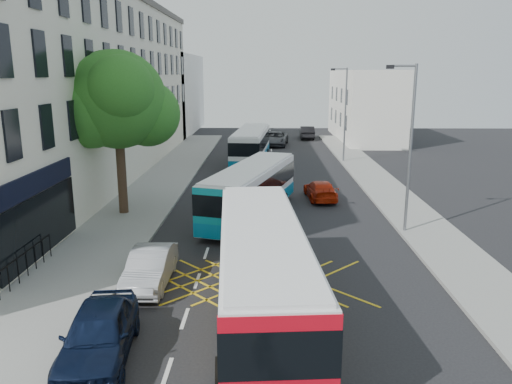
{
  "coord_description": "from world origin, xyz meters",
  "views": [
    {
      "loc": [
        -0.61,
        -11.68,
        7.75
      ],
      "look_at": [
        -1.05,
        11.43,
        2.2
      ],
      "focal_mm": 35.0,
      "sensor_mm": 36.0,
      "label": 1
    }
  ],
  "objects_px": {
    "bus_near": "(262,271)",
    "parked_car_silver": "(150,267)",
    "parked_car_blue": "(99,334)",
    "distant_car_dark": "(307,132)",
    "bus_mid": "(251,191)",
    "street_tree": "(117,101)",
    "red_hatchback": "(320,190)",
    "lamp_near": "(409,140)",
    "bus_far": "(251,145)",
    "lamp_far": "(344,110)",
    "distant_car_grey": "(276,139)"
  },
  "relations": [
    {
      "from": "bus_near",
      "to": "parked_car_silver",
      "type": "distance_m",
      "value": 5.06
    },
    {
      "from": "parked_car_blue",
      "to": "distant_car_dark",
      "type": "xyz_separation_m",
      "value": [
        9.55,
        47.51,
        -0.01
      ]
    },
    {
      "from": "lamp_near",
      "to": "bus_mid",
      "type": "distance_m",
      "value": 8.61
    },
    {
      "from": "parked_car_silver",
      "to": "bus_mid",
      "type": "bearing_deg",
      "value": 68.57
    },
    {
      "from": "lamp_far",
      "to": "bus_mid",
      "type": "xyz_separation_m",
      "value": [
        -7.57,
        -17.34,
        -3.12
      ]
    },
    {
      "from": "lamp_near",
      "to": "bus_far",
      "type": "distance_m",
      "value": 21.27
    },
    {
      "from": "lamp_near",
      "to": "parked_car_silver",
      "type": "bearing_deg",
      "value": -150.28
    },
    {
      "from": "street_tree",
      "to": "distant_car_grey",
      "type": "distance_m",
      "value": 29.39
    },
    {
      "from": "street_tree",
      "to": "parked_car_silver",
      "type": "xyz_separation_m",
      "value": [
        3.61,
        -9.3,
        -5.62
      ]
    },
    {
      "from": "lamp_near",
      "to": "distant_car_grey",
      "type": "xyz_separation_m",
      "value": [
        -5.71,
        30.39,
        -3.88
      ]
    },
    {
      "from": "bus_near",
      "to": "parked_car_blue",
      "type": "bearing_deg",
      "value": -156.25
    },
    {
      "from": "bus_mid",
      "to": "street_tree",
      "type": "bearing_deg",
      "value": -166.0
    },
    {
      "from": "lamp_far",
      "to": "distant_car_grey",
      "type": "xyz_separation_m",
      "value": [
        -5.71,
        10.39,
        -3.88
      ]
    },
    {
      "from": "street_tree",
      "to": "parked_car_silver",
      "type": "height_order",
      "value": "street_tree"
    },
    {
      "from": "bus_near",
      "to": "red_hatchback",
      "type": "bearing_deg",
      "value": 73.06
    },
    {
      "from": "bus_mid",
      "to": "parked_car_blue",
      "type": "relative_size",
      "value": 2.32
    },
    {
      "from": "bus_far",
      "to": "parked_car_silver",
      "type": "distance_m",
      "value": 25.97
    },
    {
      "from": "street_tree",
      "to": "bus_far",
      "type": "distance_m",
      "value": 18.38
    },
    {
      "from": "lamp_near",
      "to": "red_hatchback",
      "type": "xyz_separation_m",
      "value": [
        -3.35,
        6.76,
        -4.02
      ]
    },
    {
      "from": "bus_far",
      "to": "distant_car_dark",
      "type": "distance_m",
      "value": 17.86
    },
    {
      "from": "street_tree",
      "to": "red_hatchback",
      "type": "relative_size",
      "value": 2.16
    },
    {
      "from": "lamp_far",
      "to": "red_hatchback",
      "type": "height_order",
      "value": "lamp_far"
    },
    {
      "from": "bus_far",
      "to": "distant_car_grey",
      "type": "relative_size",
      "value": 2.01
    },
    {
      "from": "lamp_far",
      "to": "bus_far",
      "type": "bearing_deg",
      "value": -176.03
    },
    {
      "from": "parked_car_silver",
      "to": "distant_car_dark",
      "type": "xyz_separation_m",
      "value": [
        9.27,
        42.49,
        0.08
      ]
    },
    {
      "from": "bus_near",
      "to": "bus_mid",
      "type": "height_order",
      "value": "bus_near"
    },
    {
      "from": "red_hatchback",
      "to": "parked_car_silver",
      "type": "bearing_deg",
      "value": 54.77
    },
    {
      "from": "lamp_near",
      "to": "bus_near",
      "type": "bearing_deg",
      "value": -127.53
    },
    {
      "from": "bus_near",
      "to": "parked_car_blue",
      "type": "height_order",
      "value": "bus_near"
    },
    {
      "from": "distant_car_dark",
      "to": "red_hatchback",
      "type": "bearing_deg",
      "value": 87.98
    },
    {
      "from": "distant_car_grey",
      "to": "parked_car_silver",
      "type": "bearing_deg",
      "value": -91.27
    },
    {
      "from": "bus_mid",
      "to": "red_hatchback",
      "type": "bearing_deg",
      "value": 60.57
    },
    {
      "from": "street_tree",
      "to": "parked_car_blue",
      "type": "bearing_deg",
      "value": -76.91
    },
    {
      "from": "bus_far",
      "to": "distant_car_dark",
      "type": "bearing_deg",
      "value": 74.04
    },
    {
      "from": "bus_near",
      "to": "distant_car_grey",
      "type": "relative_size",
      "value": 2.12
    },
    {
      "from": "street_tree",
      "to": "lamp_far",
      "type": "height_order",
      "value": "street_tree"
    },
    {
      "from": "bus_mid",
      "to": "bus_far",
      "type": "xyz_separation_m",
      "value": [
        -0.49,
        16.78,
        0.07
      ]
    },
    {
      "from": "bus_near",
      "to": "red_hatchback",
      "type": "xyz_separation_m",
      "value": [
        3.55,
        15.73,
        -1.06
      ]
    },
    {
      "from": "bus_near",
      "to": "parked_car_blue",
      "type": "relative_size",
      "value": 2.53
    },
    {
      "from": "street_tree",
      "to": "parked_car_blue",
      "type": "height_order",
      "value": "street_tree"
    },
    {
      "from": "red_hatchback",
      "to": "distant_car_grey",
      "type": "distance_m",
      "value": 23.76
    },
    {
      "from": "bus_far",
      "to": "parked_car_silver",
      "type": "relative_size",
      "value": 2.63
    },
    {
      "from": "lamp_near",
      "to": "bus_near",
      "type": "height_order",
      "value": "lamp_near"
    },
    {
      "from": "street_tree",
      "to": "bus_mid",
      "type": "bearing_deg",
      "value": -2.46
    },
    {
      "from": "parked_car_silver",
      "to": "distant_car_dark",
      "type": "distance_m",
      "value": 43.49
    },
    {
      "from": "bus_far",
      "to": "parked_car_silver",
      "type": "bearing_deg",
      "value": -92.2
    },
    {
      "from": "lamp_near",
      "to": "lamp_far",
      "type": "relative_size",
      "value": 1.0
    },
    {
      "from": "distant_car_dark",
      "to": "parked_car_silver",
      "type": "bearing_deg",
      "value": 78.64
    },
    {
      "from": "street_tree",
      "to": "red_hatchback",
      "type": "distance_m",
      "value": 13.26
    },
    {
      "from": "parked_car_blue",
      "to": "distant_car_dark",
      "type": "relative_size",
      "value": 0.98
    }
  ]
}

